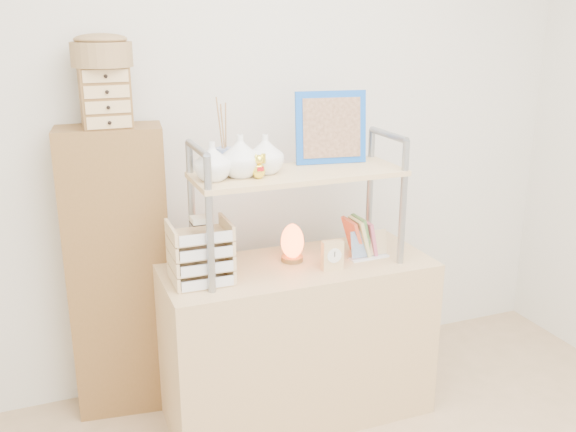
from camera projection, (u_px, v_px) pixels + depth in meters
name	position (u px, v px, depth m)	size (l,w,h in m)	color
room_shell	(406.00, 54.00, 1.84)	(3.42, 3.41, 2.61)	silver
desk	(297.00, 340.00, 2.95)	(1.20, 0.50, 0.75)	tan
cabinet	(120.00, 273.00, 2.93)	(0.45, 0.24, 1.35)	brown
hutch	(277.00, 167.00, 2.68)	(0.90, 0.34, 0.74)	gray
letter_tray	(201.00, 256.00, 2.62)	(0.23, 0.22, 0.28)	tan
salt_lamp	(292.00, 242.00, 2.85)	(0.11, 0.11, 0.17)	brown
desk_clock	(332.00, 255.00, 2.76)	(0.09, 0.05, 0.13)	tan
postcard_stand	(369.00, 250.00, 2.90)	(0.19, 0.06, 0.13)	white
drawer_chest	(105.00, 97.00, 2.67)	(0.20, 0.16, 0.25)	brown
woven_basket	(102.00, 54.00, 2.62)	(0.25, 0.25, 0.10)	brown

